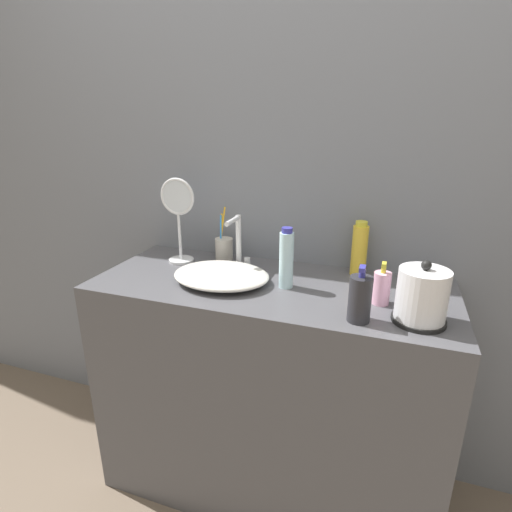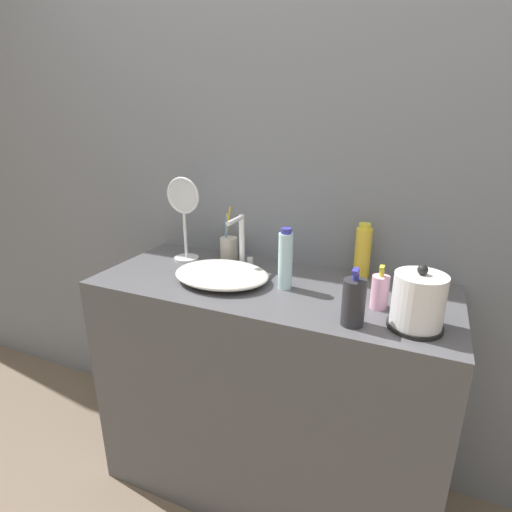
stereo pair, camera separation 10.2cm
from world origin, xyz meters
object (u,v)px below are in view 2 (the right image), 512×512
Objects in this scene: lotion_bottle at (380,291)px; faucet at (242,239)px; hand_cream_bottle at (354,302)px; vanity_mirror at (184,213)px; toothbrush_cup at (229,247)px; mouthwash_bottle at (363,252)px; electric_kettle at (418,304)px; shampoo_bottle at (285,260)px.

faucet is at bearing 164.28° from lotion_bottle.
vanity_mirror is at bearing 159.00° from hand_cream_bottle.
toothbrush_cup is 0.69m from hand_cream_bottle.
faucet is 0.14m from toothbrush_cup.
mouthwash_bottle is at bearing 10.24° from faucet.
toothbrush_cup is 0.68m from lotion_bottle.
hand_cream_bottle is at bearing -21.00° from vanity_mirror.
mouthwash_bottle is at bearing 7.31° from vanity_mirror.
mouthwash_bottle is at bearing 0.90° from toothbrush_cup.
faucet is 1.11× the size of electric_kettle.
hand_cream_bottle is (0.49, -0.29, -0.04)m from faucet.
shampoo_bottle is at bearing -13.57° from vanity_mirror.
faucet reaches higher than electric_kettle.
lotion_bottle is 0.15m from hand_cream_bottle.
lotion_bottle is 0.68× the size of mouthwash_bottle.
hand_cream_bottle is (0.27, -0.17, -0.03)m from shampoo_bottle.
vanity_mirror reaches higher than shampoo_bottle.
electric_kettle is (0.66, -0.24, -0.04)m from faucet.
faucet is 0.96× the size of toothbrush_cup.
faucet is 1.21× the size of hand_cream_bottle.
electric_kettle is at bearing 16.97° from hand_cream_bottle.
shampoo_bottle is at bearing 164.56° from electric_kettle.
toothbrush_cup reaches higher than electric_kettle.
toothbrush_cup is 0.23m from vanity_mirror.
mouthwash_bottle is 0.72m from vanity_mirror.
electric_kettle is 0.95m from vanity_mirror.
toothbrush_cup is at bearing 157.18° from electric_kettle.
mouthwash_bottle is at bearing 96.03° from hand_cream_bottle.
electric_kettle reaches higher than lotion_bottle.
electric_kettle is at bearing -22.82° from toothbrush_cup.
electric_kettle is 0.17m from hand_cream_bottle.
shampoo_bottle is (-0.32, 0.03, 0.05)m from lotion_bottle.
vanity_mirror is (-0.80, 0.14, 0.14)m from lotion_bottle.
vanity_mirror reaches higher than lotion_bottle.
shampoo_bottle reaches higher than faucet.
hand_cream_bottle is at bearing -83.97° from mouthwash_bottle.
hand_cream_bottle is (-0.06, -0.14, 0.02)m from lotion_bottle.
toothbrush_cup reaches higher than hand_cream_bottle.
mouthwash_bottle is at bearing 111.94° from lotion_bottle.
toothbrush_cup is (-0.10, 0.07, -0.07)m from faucet.
lotion_bottle is at bearing -68.06° from mouthwash_bottle.
vanity_mirror is at bearing -152.68° from toothbrush_cup.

